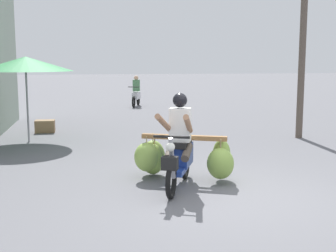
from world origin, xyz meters
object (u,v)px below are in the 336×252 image
Objects in this scene: produce_crate at (45,126)px; utility_pole at (303,36)px; motorbike_main_loaded at (178,155)px; motorbike_distant_ahead_left at (136,94)px; market_umbrella_near_shop at (26,64)px.

produce_crate is 0.10× the size of utility_pole.
produce_crate is (-2.76, 6.05, -0.31)m from motorbike_main_loaded.
produce_crate is (-3.46, -6.95, -0.39)m from motorbike_distant_ahead_left.
utility_pole reaches higher than motorbike_distant_ahead_left.
utility_pole is at bearing -5.22° from market_umbrella_near_shop.
produce_crate is at bearing 162.41° from utility_pole.
market_umbrella_near_shop is at bearing 174.78° from utility_pole.
motorbike_distant_ahead_left is 2.81× the size of produce_crate.
utility_pole is (3.45, -9.15, 2.18)m from motorbike_distant_ahead_left.
motorbike_main_loaded reaches higher than motorbike_distant_ahead_left.
produce_crate is (0.28, 1.53, -1.83)m from market_umbrella_near_shop.
market_umbrella_near_shop reaches higher than motorbike_distant_ahead_left.
motorbike_main_loaded is at bearing -137.15° from utility_pole.
motorbike_main_loaded is 3.54× the size of produce_crate.
market_umbrella_near_shop is at bearing -113.80° from motorbike_distant_ahead_left.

